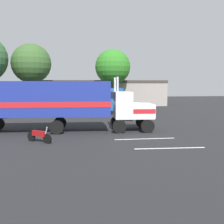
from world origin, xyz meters
TOP-DOWN VIEW (x-y plane):
  - ground_plane at (0.00, 0.00)m, footprint 120.00×120.00m
  - lane_stripe_near at (0.77, -3.50)m, footprint 4.40×0.24m
  - lane_stripe_mid at (1.54, -6.35)m, footprint 4.40×0.42m
  - semi_truck at (-5.41, 0.33)m, footprint 14.30×3.48m
  - person_bystander at (-5.49, 2.56)m, footprint 0.34×0.47m
  - parked_bus at (-3.10, 13.61)m, footprint 11.27×4.29m
  - motorcycle at (-6.57, -3.50)m, footprint 1.74×1.35m
  - tree_center at (-10.77, 21.18)m, footprint 6.18×6.18m
  - tree_right at (2.33, 21.94)m, footprint 5.91×5.91m
  - building_backdrop at (0.92, 27.08)m, footprint 24.23×7.61m

SIDE VIEW (x-z plane):
  - ground_plane at x=0.00m, z-range 0.00..0.00m
  - lane_stripe_near at x=0.77m, z-range 0.00..0.01m
  - lane_stripe_mid at x=1.54m, z-range 0.00..0.01m
  - motorcycle at x=-6.57m, z-range -0.08..1.04m
  - person_bystander at x=-5.49m, z-range 0.08..1.71m
  - parked_bus at x=-3.10m, z-range 0.37..3.77m
  - semi_truck at x=-5.41m, z-range 0.27..4.77m
  - building_backdrop at x=0.92m, z-range 0.21..4.88m
  - tree_right at x=2.33m, z-range 1.93..11.73m
  - tree_center at x=-10.77m, z-range 2.04..12.32m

